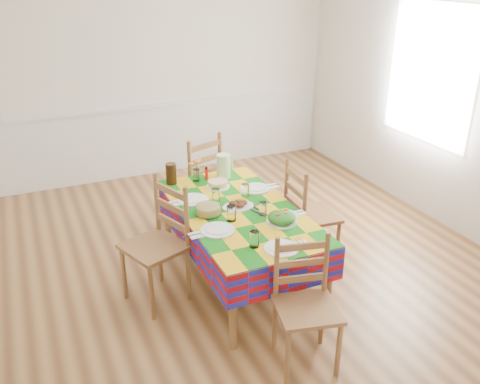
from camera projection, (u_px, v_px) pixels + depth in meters
name	position (u px, v px, depth m)	size (l,w,h in m)	color
room	(244.00, 121.00, 4.17)	(4.58, 5.08, 2.78)	brown
wainscot	(165.00, 136.00, 6.60)	(4.41, 0.06, 0.92)	silver
window_right	(430.00, 74.00, 5.19)	(1.40, 1.40, 0.00)	white
dining_table	(238.00, 217.00, 4.23)	(0.93, 1.73, 0.67)	brown
setting_near_head	(272.00, 245.00, 3.62)	(0.41, 0.28, 0.12)	white
setting_left_near	(222.00, 224.00, 3.91)	(0.48, 0.29, 0.13)	white
setting_left_far	(200.00, 198.00, 4.33)	(0.48, 0.29, 0.13)	white
setting_right_near	(277.00, 213.00, 4.09)	(0.42, 0.25, 0.11)	white
setting_right_far	(253.00, 189.00, 4.51)	(0.48, 0.28, 0.12)	white
meat_platter	(238.00, 205.00, 4.23)	(0.27, 0.20, 0.05)	white
salad_platter	(282.00, 218.00, 3.97)	(0.25, 0.25, 0.10)	white
pasta_bowl	(208.00, 210.00, 4.11)	(0.21, 0.21, 0.07)	white
cake	(218.00, 184.00, 4.61)	(0.21, 0.21, 0.06)	white
serving_utensils	(256.00, 210.00, 4.18)	(0.12, 0.27, 0.01)	black
flower_vase	(196.00, 172.00, 4.72)	(0.13, 0.11, 0.21)	white
hot_sauce	(206.00, 173.00, 4.76)	(0.03, 0.03, 0.13)	red
green_pitcher	(224.00, 166.00, 4.79)	(0.13, 0.13, 0.23)	#BFE8A3
tea_pitcher	(171.00, 174.00, 4.65)	(0.10, 0.10, 0.20)	black
name_card	(285.00, 256.00, 3.51)	(0.07, 0.02, 0.02)	white
chair_near	(306.00, 305.00, 3.39)	(0.48, 0.47, 0.91)	brown
chair_far	(197.00, 182.00, 5.18)	(0.57, 0.55, 1.02)	brown
chair_left	(159.00, 244.00, 4.03)	(0.55, 0.57, 1.01)	brown
chair_right	(308.00, 216.00, 4.54)	(0.44, 0.45, 0.97)	brown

